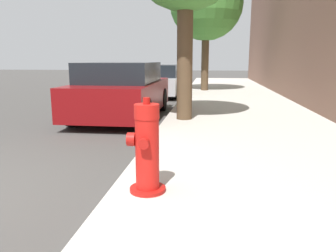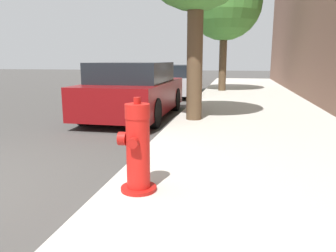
# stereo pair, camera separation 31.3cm
# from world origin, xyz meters

# --- Properties ---
(sidewalk_slab) EXTENTS (3.46, 40.00, 0.15)m
(sidewalk_slab) POSITION_xyz_m (3.39, 0.00, 0.07)
(sidewalk_slab) COLOR #B7B2A8
(sidewalk_slab) RESTS_ON ground_plane
(fire_hydrant) EXTENTS (0.36, 0.35, 0.91)m
(fire_hydrant) POSITION_xyz_m (2.03, 0.21, 0.56)
(fire_hydrant) COLOR #A91511
(fire_hydrant) RESTS_ON sidewalk_slab
(parked_car_near) EXTENTS (1.77, 3.84, 1.33)m
(parked_car_near) POSITION_xyz_m (0.51, 4.94, 0.65)
(parked_car_near) COLOR maroon
(parked_car_near) RESTS_ON ground_plane
(parked_car_mid) EXTENTS (1.81, 3.95, 1.19)m
(parked_car_mid) POSITION_xyz_m (0.57, 10.07, 0.58)
(parked_car_mid) COLOR #B7B7BC
(parked_car_mid) RESTS_ON ground_plane
(street_tree_far) EXTENTS (2.89, 2.89, 4.87)m
(street_tree_far) POSITION_xyz_m (2.38, 10.93, 3.55)
(street_tree_far) COLOR brown
(street_tree_far) RESTS_ON sidewalk_slab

